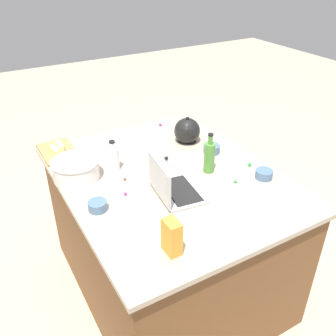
% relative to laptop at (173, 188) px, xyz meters
% --- Properties ---
extents(ground_plane, '(12.00, 12.00, 0.00)m').
position_rel_laptop_xyz_m(ground_plane, '(0.19, -0.08, -0.95)').
color(ground_plane, '#B7A88E').
extents(island_counter, '(1.51, 1.21, 0.90)m').
position_rel_laptop_xyz_m(island_counter, '(0.19, -0.08, -0.50)').
color(island_counter, brown).
rests_on(island_counter, ground).
extents(laptop, '(0.34, 0.27, 0.22)m').
position_rel_laptop_xyz_m(laptop, '(0.00, 0.00, 0.00)').
color(laptop, '#B7B7BC').
rests_on(laptop, island_counter).
extents(mixing_bowl_large, '(0.28, 0.28, 0.12)m').
position_rel_laptop_xyz_m(mixing_bowl_large, '(0.43, 0.40, 0.02)').
color(mixing_bowl_large, white).
rests_on(mixing_bowl_large, island_counter).
extents(bottle_vinegar, '(0.07, 0.07, 0.19)m').
position_rel_laptop_xyz_m(bottle_vinegar, '(0.42, 0.17, 0.03)').
color(bottle_vinegar, white).
rests_on(bottle_vinegar, island_counter).
extents(bottle_olive, '(0.06, 0.06, 0.25)m').
position_rel_laptop_xyz_m(bottle_olive, '(0.11, -0.32, 0.05)').
color(bottle_olive, '#4C8C38').
rests_on(bottle_olive, island_counter).
extents(kettle, '(0.21, 0.18, 0.20)m').
position_rel_laptop_xyz_m(kettle, '(0.51, -0.42, 0.03)').
color(kettle, black).
rests_on(kettle, island_counter).
extents(cutting_board, '(0.32, 0.21, 0.02)m').
position_rel_laptop_xyz_m(cutting_board, '(0.80, 0.41, -0.04)').
color(cutting_board, '#AD7F4C').
rests_on(cutting_board, island_counter).
extents(butter_stick_left, '(0.11, 0.05, 0.04)m').
position_rel_laptop_xyz_m(butter_stick_left, '(0.81, 0.39, -0.01)').
color(butter_stick_left, '#F4E58C').
rests_on(butter_stick_left, cutting_board).
extents(butter_stick_right, '(0.11, 0.05, 0.04)m').
position_rel_laptop_xyz_m(butter_stick_right, '(0.77, 0.43, -0.01)').
color(butter_stick_right, '#F4E58C').
rests_on(butter_stick_right, cutting_board).
extents(ramekin_small, '(0.10, 0.10, 0.05)m').
position_rel_laptop_xyz_m(ramekin_small, '(-0.11, -0.56, -0.02)').
color(ramekin_small, slate).
rests_on(ramekin_small, island_counter).
extents(ramekin_medium, '(0.11, 0.11, 0.05)m').
position_rel_laptop_xyz_m(ramekin_medium, '(0.30, -0.47, -0.02)').
color(ramekin_medium, slate).
rests_on(ramekin_medium, island_counter).
extents(ramekin_wide, '(0.10, 0.10, 0.05)m').
position_rel_laptop_xyz_m(ramekin_wide, '(0.08, 0.40, -0.02)').
color(ramekin_wide, slate).
rests_on(ramekin_wide, island_counter).
extents(kitchen_timer, '(0.07, 0.07, 0.08)m').
position_rel_laptop_xyz_m(kitchen_timer, '(0.27, -0.11, -0.01)').
color(kitchen_timer, '#B2B2B7').
rests_on(kitchen_timer, island_counter).
extents(candy_bag, '(0.09, 0.06, 0.17)m').
position_rel_laptop_xyz_m(candy_bag, '(-0.38, 0.23, 0.04)').
color(candy_bag, gold).
rests_on(candy_bag, island_counter).
extents(candy_0, '(0.02, 0.02, 0.02)m').
position_rel_laptop_xyz_m(candy_0, '(0.13, 0.22, -0.04)').
color(candy_0, '#CC3399').
rests_on(candy_0, island_counter).
extents(candy_1, '(0.02, 0.02, 0.02)m').
position_rel_laptop_xyz_m(candy_1, '(0.03, -0.57, -0.04)').
color(candy_1, green).
rests_on(candy_1, island_counter).
extents(candy_2, '(0.02, 0.02, 0.02)m').
position_rel_laptop_xyz_m(candy_2, '(-0.08, -0.38, -0.04)').
color(candy_2, green).
rests_on(candy_2, island_counter).
extents(candy_3, '(0.02, 0.02, 0.02)m').
position_rel_laptop_xyz_m(candy_3, '(0.83, -0.38, -0.04)').
color(candy_3, '#CC3399').
rests_on(candy_3, island_counter).
extents(candy_4, '(0.02, 0.02, 0.02)m').
position_rel_laptop_xyz_m(candy_4, '(0.70, 0.06, -0.04)').
color(candy_4, '#CC3399').
rests_on(candy_4, island_counter).
extents(candy_5, '(0.02, 0.02, 0.02)m').
position_rel_laptop_xyz_m(candy_5, '(0.27, 0.17, -0.04)').
color(candy_5, red).
rests_on(candy_5, island_counter).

